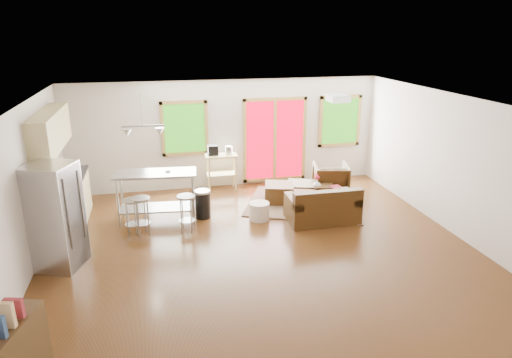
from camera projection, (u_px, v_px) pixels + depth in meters
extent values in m
cube|color=#331C0B|center=(260.00, 248.00, 8.19)|extent=(7.50, 7.00, 0.02)
cube|color=silver|center=(260.00, 102.00, 7.36)|extent=(7.50, 7.00, 0.02)
cube|color=beige|center=(226.00, 134.00, 11.02)|extent=(7.50, 0.02, 2.60)
cube|color=beige|center=(21.00, 196.00, 6.98)|extent=(0.02, 7.00, 2.60)
cube|color=beige|center=(454.00, 165.00, 8.57)|extent=(0.02, 7.00, 2.60)
cube|color=beige|center=(341.00, 288.00, 4.53)|extent=(7.50, 0.02, 2.60)
cube|color=#1A4E0C|center=(185.00, 128.00, 10.70)|extent=(0.94, 0.02, 1.14)
cube|color=olive|center=(183.00, 102.00, 10.50)|extent=(1.10, 0.05, 0.08)
cube|color=olive|center=(186.00, 153.00, 10.89)|extent=(1.10, 0.05, 0.08)
cube|color=olive|center=(162.00, 129.00, 10.59)|extent=(0.08, 0.05, 1.30)
cube|color=olive|center=(206.00, 127.00, 10.80)|extent=(0.08, 0.05, 1.30)
cube|color=#A10014|center=(275.00, 140.00, 11.29)|extent=(1.44, 0.02, 1.94)
cube|color=olive|center=(275.00, 99.00, 10.97)|extent=(1.60, 0.05, 0.08)
cube|color=olive|center=(274.00, 179.00, 11.61)|extent=(1.60, 0.05, 0.08)
cube|color=olive|center=(245.00, 142.00, 11.13)|extent=(0.08, 0.05, 2.10)
cube|color=olive|center=(304.00, 138.00, 11.45)|extent=(0.08, 0.05, 2.10)
cube|color=olive|center=(275.00, 140.00, 11.29)|extent=(0.08, 0.05, 1.94)
cube|color=#1A4E0C|center=(340.00, 121.00, 11.52)|extent=(0.94, 0.02, 1.14)
cube|color=olive|center=(341.00, 97.00, 11.33)|extent=(1.10, 0.05, 0.08)
cube|color=olive|center=(338.00, 145.00, 11.71)|extent=(1.10, 0.05, 0.08)
cube|color=olive|center=(321.00, 122.00, 11.41)|extent=(0.08, 0.05, 1.30)
cube|color=olive|center=(359.00, 120.00, 11.63)|extent=(0.08, 0.05, 1.30)
cube|color=#445237|center=(305.00, 204.00, 10.17)|extent=(3.06, 2.77, 0.02)
cube|color=black|center=(322.00, 212.00, 9.26)|extent=(1.41, 0.81, 0.39)
cube|color=black|center=(328.00, 200.00, 8.86)|extent=(1.40, 0.20, 0.36)
cube|color=black|center=(294.00, 201.00, 9.05)|extent=(0.19, 0.80, 0.15)
cube|color=black|center=(351.00, 197.00, 9.30)|extent=(0.19, 0.80, 0.15)
cube|color=black|center=(307.00, 200.00, 9.16)|extent=(0.58, 0.52, 0.11)
cube|color=black|center=(336.00, 198.00, 9.29)|extent=(0.58, 0.52, 0.11)
cube|color=#332311|center=(310.00, 184.00, 10.33)|extent=(1.14, 0.88, 0.04)
cube|color=#332311|center=(292.00, 195.00, 10.22)|extent=(0.08, 0.08, 0.36)
cube|color=#332311|center=(329.00, 196.00, 10.15)|extent=(0.08, 0.08, 0.36)
cube|color=#332311|center=(292.00, 188.00, 10.63)|extent=(0.08, 0.08, 0.36)
cube|color=#332311|center=(328.00, 189.00, 10.57)|extent=(0.08, 0.08, 0.36)
imported|color=black|center=(331.00, 178.00, 10.71)|extent=(0.92, 0.88, 0.80)
cube|color=black|center=(279.00, 193.00, 10.26)|extent=(0.77, 0.77, 0.42)
cylinder|color=beige|center=(259.00, 211.00, 9.33)|extent=(0.53, 0.53, 0.36)
imported|color=silver|center=(317.00, 184.00, 9.99)|extent=(0.21, 0.22, 0.18)
sphere|color=red|center=(318.00, 178.00, 9.96)|extent=(0.08, 0.08, 0.07)
sphere|color=red|center=(316.00, 177.00, 9.92)|extent=(0.08, 0.08, 0.07)
sphere|color=red|center=(317.00, 176.00, 9.97)|extent=(0.08, 0.08, 0.07)
imported|color=maroon|center=(332.00, 182.00, 9.92)|extent=(0.23, 0.05, 0.30)
cube|color=tan|center=(68.00, 206.00, 8.88)|extent=(0.60, 2.20, 0.90)
cube|color=black|center=(64.00, 183.00, 8.73)|extent=(0.64, 2.24, 0.04)
cube|color=tan|center=(50.00, 131.00, 8.38)|extent=(0.36, 2.20, 0.70)
cylinder|color=#B7BABC|center=(59.00, 186.00, 8.24)|extent=(0.12, 0.12, 0.18)
cube|color=black|center=(67.00, 171.00, 9.07)|extent=(0.22, 0.18, 0.20)
cube|color=#B7BABC|center=(55.00, 217.00, 7.30)|extent=(0.90, 0.88, 1.75)
cube|color=gray|center=(75.00, 218.00, 7.26)|extent=(0.25, 0.61, 1.71)
cylinder|color=gray|center=(68.00, 215.00, 7.01)|extent=(0.03, 0.03, 1.17)
cylinder|color=gray|center=(82.00, 204.00, 7.41)|extent=(0.03, 0.03, 1.17)
cube|color=#B7BABC|center=(155.00, 173.00, 9.05)|extent=(1.67, 0.80, 0.04)
cube|color=gray|center=(158.00, 208.00, 9.28)|extent=(1.55, 0.70, 0.03)
cylinder|color=gray|center=(118.00, 204.00, 8.89)|extent=(0.05, 0.05, 0.98)
cylinder|color=gray|center=(193.00, 200.00, 9.06)|extent=(0.05, 0.05, 0.98)
cylinder|color=gray|center=(122.00, 195.00, 9.35)|extent=(0.05, 0.05, 0.98)
cylinder|color=gray|center=(193.00, 192.00, 9.53)|extent=(0.05, 0.05, 0.98)
imported|color=silver|center=(168.00, 173.00, 9.07)|extent=(0.12, 0.09, 0.11)
cylinder|color=#B7BABC|center=(131.00, 201.00, 8.48)|extent=(0.35, 0.35, 0.04)
cylinder|color=gray|center=(138.00, 216.00, 8.69)|extent=(0.02, 0.02, 0.67)
cylinder|color=gray|center=(128.00, 217.00, 8.66)|extent=(0.02, 0.02, 0.67)
cylinder|color=gray|center=(127.00, 220.00, 8.49)|extent=(0.02, 0.02, 0.67)
cylinder|color=gray|center=(137.00, 220.00, 8.53)|extent=(0.02, 0.02, 0.67)
cylinder|color=gray|center=(133.00, 224.00, 8.63)|extent=(0.32, 0.32, 0.01)
cylinder|color=#B7BABC|center=(140.00, 199.00, 8.48)|extent=(0.44, 0.44, 0.04)
cylinder|color=gray|center=(145.00, 214.00, 8.72)|extent=(0.03, 0.03, 0.70)
cylinder|color=gray|center=(135.00, 216.00, 8.63)|extent=(0.03, 0.03, 0.70)
cylinder|color=gray|center=(138.00, 220.00, 8.48)|extent=(0.03, 0.03, 0.70)
cylinder|color=gray|center=(148.00, 218.00, 8.57)|extent=(0.03, 0.03, 0.70)
cylinder|color=gray|center=(142.00, 223.00, 8.64)|extent=(0.41, 0.41, 0.02)
cylinder|color=#B7BABC|center=(186.00, 197.00, 8.62)|extent=(0.41, 0.41, 0.04)
cylinder|color=gray|center=(192.00, 213.00, 8.83)|extent=(0.03, 0.03, 0.69)
cylinder|color=gray|center=(183.00, 213.00, 8.82)|extent=(0.03, 0.03, 0.69)
cylinder|color=gray|center=(181.00, 216.00, 8.65)|extent=(0.03, 0.03, 0.69)
cylinder|color=gray|center=(191.00, 216.00, 8.65)|extent=(0.03, 0.03, 0.69)
cylinder|color=gray|center=(187.00, 220.00, 8.77)|extent=(0.37, 0.37, 0.02)
cylinder|color=black|center=(203.00, 205.00, 9.39)|extent=(0.34, 0.34, 0.55)
cylinder|color=#B7BABC|center=(202.00, 192.00, 9.30)|extent=(0.35, 0.35, 0.05)
cube|color=tan|center=(221.00, 155.00, 10.79)|extent=(0.74, 0.48, 0.04)
cube|color=tan|center=(222.00, 174.00, 10.93)|extent=(0.70, 0.45, 0.03)
cube|color=tan|center=(209.00, 176.00, 10.68)|extent=(0.04, 0.04, 0.89)
cube|color=tan|center=(236.00, 174.00, 10.81)|extent=(0.04, 0.04, 0.89)
cube|color=tan|center=(207.00, 171.00, 11.04)|extent=(0.04, 0.04, 0.89)
cube|color=tan|center=(233.00, 170.00, 11.16)|extent=(0.04, 0.04, 0.89)
cube|color=black|center=(213.00, 150.00, 10.71)|extent=(0.23, 0.21, 0.23)
cylinder|color=#B7BABC|center=(229.00, 150.00, 10.79)|extent=(0.17, 0.17, 0.19)
cube|color=tan|center=(5.00, 315.00, 4.56)|extent=(0.21, 0.11, 0.29)
cube|color=maroon|center=(14.00, 308.00, 4.73)|extent=(0.21, 0.11, 0.22)
cube|color=white|center=(338.00, 98.00, 8.27)|extent=(0.35, 0.35, 0.12)
cylinder|color=gray|center=(142.00, 110.00, 8.44)|extent=(0.02, 0.02, 0.60)
cube|color=gray|center=(143.00, 126.00, 8.53)|extent=(0.80, 0.04, 0.03)
cone|color=#B7BABC|center=(127.00, 133.00, 8.51)|extent=(0.18, 0.18, 0.14)
cone|color=#B7BABC|center=(160.00, 131.00, 8.64)|extent=(0.18, 0.18, 0.14)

